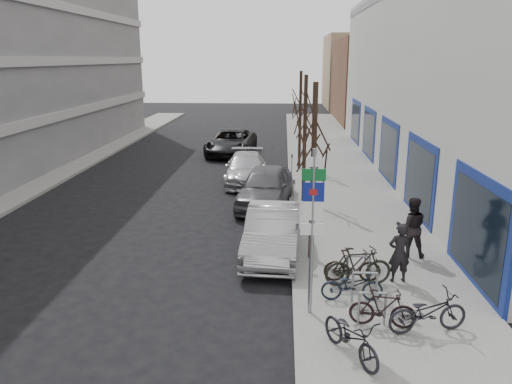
# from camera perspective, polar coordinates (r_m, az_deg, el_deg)

# --- Properties ---
(ground) EXTENTS (120.00, 120.00, 0.00)m
(ground) POSITION_cam_1_polar(r_m,az_deg,el_deg) (12.77, -5.02, -13.81)
(ground) COLOR black
(ground) RESTS_ON ground
(sidewalk_east) EXTENTS (5.00, 70.00, 0.15)m
(sidewalk_east) POSITION_cam_1_polar(r_m,az_deg,el_deg) (22.10, 10.33, -1.16)
(sidewalk_east) COLOR slate
(sidewalk_east) RESTS_ON ground
(sidewalk_west) EXTENTS (3.00, 70.00, 0.15)m
(sidewalk_west) POSITION_cam_1_polar(r_m,az_deg,el_deg) (25.33, -27.04, -0.51)
(sidewalk_west) COLOR slate
(sidewalk_west) RESTS_ON ground
(brick_building_far) EXTENTS (12.00, 14.00, 8.00)m
(brick_building_far) POSITION_cam_1_polar(r_m,az_deg,el_deg) (52.34, 16.00, 12.13)
(brick_building_far) COLOR brown
(brick_building_far) RESTS_ON ground
(tan_building_far) EXTENTS (13.00, 12.00, 9.00)m
(tan_building_far) POSITION_cam_1_polar(r_m,az_deg,el_deg) (67.13, 13.66, 13.23)
(tan_building_far) COLOR #937A5B
(tan_building_far) RESTS_ON ground
(highway_sign_pole) EXTENTS (0.55, 0.10, 4.20)m
(highway_sign_pole) POSITION_cam_1_polar(r_m,az_deg,el_deg) (11.67, 6.46, -3.49)
(highway_sign_pole) COLOR gray
(highway_sign_pole) RESTS_ON ground
(bike_rack) EXTENTS (0.66, 2.26, 0.83)m
(bike_rack) POSITION_cam_1_polar(r_m,az_deg,el_deg) (13.06, 12.32, -10.19)
(bike_rack) COLOR gray
(bike_rack) RESTS_ON sidewalk_east
(tree_near) EXTENTS (1.80, 1.80, 5.50)m
(tree_near) POSITION_cam_1_polar(r_m,az_deg,el_deg) (14.73, 6.69, 6.96)
(tree_near) COLOR black
(tree_near) RESTS_ON ground
(tree_mid) EXTENTS (1.80, 1.80, 5.50)m
(tree_mid) POSITION_cam_1_polar(r_m,az_deg,el_deg) (21.18, 5.67, 9.43)
(tree_mid) COLOR black
(tree_mid) RESTS_ON ground
(tree_far) EXTENTS (1.80, 1.80, 5.50)m
(tree_far) POSITION_cam_1_polar(r_m,az_deg,el_deg) (27.65, 5.12, 10.75)
(tree_far) COLOR black
(tree_far) RESTS_ON ground
(meter_front) EXTENTS (0.10, 0.08, 1.27)m
(meter_front) POSITION_cam_1_polar(r_m,az_deg,el_deg) (15.01, 4.71, -5.41)
(meter_front) COLOR gray
(meter_front) RESTS_ON sidewalk_east
(meter_mid) EXTENTS (0.10, 0.08, 1.27)m
(meter_mid) POSITION_cam_1_polar(r_m,az_deg,el_deg) (20.26, 4.34, 0.03)
(meter_mid) COLOR gray
(meter_mid) RESTS_ON sidewalk_east
(meter_back) EXTENTS (0.10, 0.08, 1.27)m
(meter_back) POSITION_cam_1_polar(r_m,az_deg,el_deg) (25.61, 4.12, 3.22)
(meter_back) COLOR gray
(meter_back) RESTS_ON sidewalk_east
(bike_near_left) EXTENTS (1.37, 1.86, 1.11)m
(bike_near_left) POSITION_cam_1_polar(r_m,az_deg,el_deg) (10.80, 10.85, -15.51)
(bike_near_left) COLOR black
(bike_near_left) RESTS_ON sidewalk_east
(bike_near_right) EXTENTS (1.59, 0.69, 0.94)m
(bike_near_right) POSITION_cam_1_polar(r_m,az_deg,el_deg) (12.07, 14.30, -12.74)
(bike_near_right) COLOR black
(bike_near_right) RESTS_ON sidewalk_east
(bike_mid_curb) EXTENTS (1.60, 0.53, 0.97)m
(bike_mid_curb) POSITION_cam_1_polar(r_m,az_deg,el_deg) (13.11, 10.94, -10.15)
(bike_mid_curb) COLOR black
(bike_mid_curb) RESTS_ON sidewalk_east
(bike_mid_inner) EXTENTS (1.93, 0.87, 1.13)m
(bike_mid_inner) POSITION_cam_1_polar(r_m,az_deg,el_deg) (13.92, 11.61, -8.26)
(bike_mid_inner) COLOR black
(bike_mid_inner) RESTS_ON sidewalk_east
(bike_far_curb) EXTENTS (1.96, 0.98, 1.14)m
(bike_far_curb) POSITION_cam_1_polar(r_m,az_deg,el_deg) (12.11, 19.07, -12.49)
(bike_far_curb) COLOR black
(bike_far_curb) RESTS_ON sidewalk_east
(bike_far_inner) EXTENTS (1.59, 0.50, 0.96)m
(bike_far_inner) POSITION_cam_1_polar(r_m,az_deg,el_deg) (14.13, 10.94, -8.23)
(bike_far_inner) COLOR black
(bike_far_inner) RESTS_ON sidewalk_east
(parked_car_front) EXTENTS (1.87, 4.80, 1.56)m
(parked_car_front) POSITION_cam_1_polar(r_m,az_deg,el_deg) (16.01, 1.92, -4.57)
(parked_car_front) COLOR #A2A2A7
(parked_car_front) RESTS_ON ground
(parked_car_mid) EXTENTS (2.63, 5.21, 1.70)m
(parked_car_mid) POSITION_cam_1_polar(r_m,az_deg,el_deg) (21.25, 1.11, 0.60)
(parked_car_mid) COLOR #4B4A4F
(parked_car_mid) RESTS_ON ground
(parked_car_back) EXTENTS (2.26, 5.12, 1.46)m
(parked_car_back) POSITION_cam_1_polar(r_m,az_deg,el_deg) (25.35, -1.13, 2.70)
(parked_car_back) COLOR #AFAFB4
(parked_car_back) RESTS_ON ground
(lane_car) EXTENTS (3.25, 6.07, 1.62)m
(lane_car) POSITION_cam_1_polar(r_m,az_deg,el_deg) (32.96, -2.85, 5.71)
(lane_car) COLOR black
(lane_car) RESTS_ON ground
(pedestrian_near) EXTENTS (0.66, 0.48, 1.68)m
(pedestrian_near) POSITION_cam_1_polar(r_m,az_deg,el_deg) (14.31, 16.05, -6.71)
(pedestrian_near) COLOR black
(pedestrian_near) RESTS_ON sidewalk_east
(pedestrian_far) EXTENTS (0.75, 0.53, 1.93)m
(pedestrian_far) POSITION_cam_1_polar(r_m,az_deg,el_deg) (16.18, 17.33, -3.79)
(pedestrian_far) COLOR black
(pedestrian_far) RESTS_ON sidewalk_east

